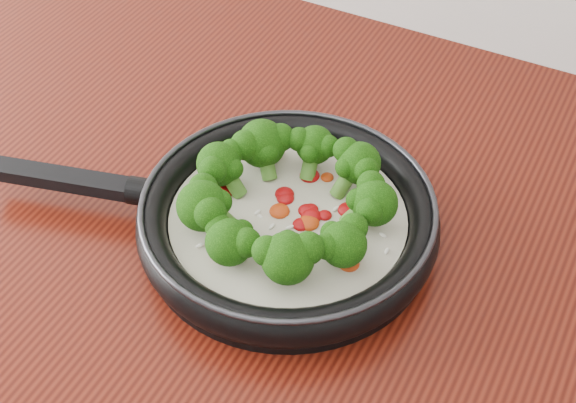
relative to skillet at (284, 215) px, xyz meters
The scene contains 1 object.
skillet is the anchor object (origin of this frame).
Camera 1 is at (0.17, 0.60, 1.49)m, focal length 51.71 mm.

